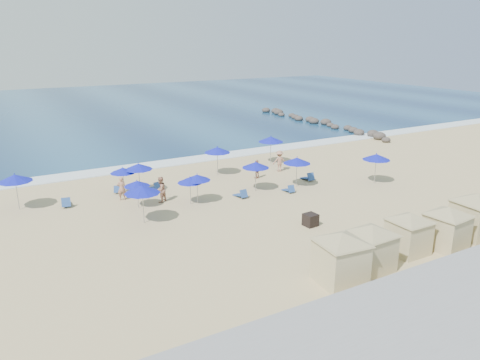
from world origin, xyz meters
The scene contains 33 objects.
ground centered at (0.00, 0.00, 0.00)m, with size 160.00×160.00×0.00m, color tan.
ocean centered at (0.00, 55.00, 0.03)m, with size 160.00×80.00×0.06m, color navy.
surf_line centered at (0.00, 15.50, 0.04)m, with size 160.00×2.50×0.08m, color white.
seawall centered at (0.00, -13.50, 0.65)m, with size 160.00×6.10×1.22m.
rock_jetty centered at (24.01, 24.90, 0.36)m, with size 2.56×26.66×0.96m.
trash_bin centered at (0.51, -3.41, 0.39)m, with size 0.78×0.78×0.78m, color black.
cabana_0 centered at (-2.71, -9.76, 1.63)m, with size 4.52×4.52×2.85m.
cabana_1 centered at (-0.50, -9.52, 1.54)m, with size 4.28×4.28×2.69m.
cabana_2 centered at (2.70, -9.13, 1.47)m, with size 4.09×4.09×2.57m.
cabana_3 centered at (5.08, -9.74, 1.54)m, with size 4.26×4.26×2.68m.
cabana_4 centered at (7.90, -9.50, 1.68)m, with size 4.69×4.69×2.94m.
umbrella_0 centered at (-15.13, 8.97, 2.26)m, with size 2.29×2.29×2.61m.
umbrella_1 centered at (-8.44, 2.27, 2.25)m, with size 2.28×2.28×2.60m.
umbrella_2 centered at (-7.85, 8.61, 1.88)m, with size 1.90×1.90×2.16m.
umbrella_3 centered at (-7.88, 5.17, 1.78)m, with size 1.80×1.80×2.05m.
umbrella_4 centered at (-6.72, 8.31, 2.09)m, with size 2.11×2.11×2.41m.
umbrella_5 centered at (-4.40, 4.04, 1.79)m, with size 1.81×1.81×2.07m.
umbrella_6 centered at (-3.86, 4.02, 1.91)m, with size 1.94×1.94×2.21m.
umbrella_7 centered at (0.69, 9.73, 2.23)m, with size 2.26×2.26×2.57m.
umbrella_8 centered at (1.21, 4.33, 2.08)m, with size 2.11×2.11×2.40m.
umbrella_9 centered at (6.82, 10.74, 2.32)m, with size 2.36×2.36×2.68m.
umbrella_10 centered at (4.58, 3.62, 2.15)m, with size 2.18×2.18×2.48m.
umbrella_11 centered at (10.70, 1.21, 2.21)m, with size 2.24×2.24×2.54m.
beach_chair_0 centered at (-12.19, 7.96, 0.26)m, with size 0.83×1.44×0.75m.
beach_chair_1 centered at (-8.16, 9.21, 0.22)m, with size 0.94×1.26×0.63m.
beach_chair_2 centered at (-5.45, 8.32, 0.26)m, with size 0.81×1.44×0.75m.
beach_chair_3 centered at (-0.55, 3.49, 0.24)m, with size 0.66×1.31×0.70m.
beach_chair_4 centered at (3.26, 2.75, 0.23)m, with size 0.57×1.20×0.65m.
beach_chair_5 centered at (6.46, 4.48, 0.26)m, with size 0.70×1.41×0.76m.
beachgoer_0 centered at (-8.37, 7.38, 0.88)m, with size 0.64×0.42×1.76m, color #AA745E.
beachgoer_1 centered at (-6.06, 5.56, 0.94)m, with size 0.91×0.71×1.88m, color #AA745E.
beachgoer_2 centered at (3.11, 7.16, 0.80)m, with size 0.94×0.39×1.60m, color #AA745E.
beachgoer_3 centered at (5.99, 8.05, 0.94)m, with size 1.21×0.70×1.88m, color #AA745E.
Camera 1 is at (-16.99, -24.97, 11.33)m, focal length 35.00 mm.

